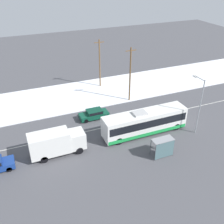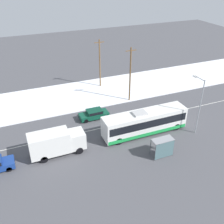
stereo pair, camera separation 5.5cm
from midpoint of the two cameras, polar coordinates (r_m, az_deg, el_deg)
ground_plane at (r=38.72m, az=3.37°, el=-2.23°), size 120.00×120.00×0.00m
snow_lot at (r=47.88m, az=-2.49°, el=4.55°), size 80.00×11.34×0.12m
lane_marking_center at (r=38.72m, az=3.37°, el=-2.23°), size 60.00×0.12×0.00m
city_bus at (r=35.80m, az=7.10°, el=-2.22°), size 11.82×2.57×3.42m
box_truck at (r=32.37m, az=-12.15°, el=-6.47°), size 6.70×2.30×3.17m
sedan_car at (r=39.32m, az=-3.96°, el=-0.39°), size 4.37×1.80×1.41m
pedestrian_at_stop at (r=33.31m, az=9.98°, el=-6.62°), size 0.59×0.26×1.63m
bus_shelter at (r=31.85m, az=11.13°, el=-7.18°), size 2.61×1.20×2.40m
streetlamp at (r=36.06m, az=18.37°, el=2.49°), size 0.36×2.23×7.87m
utility_pole_roadside at (r=42.87m, az=3.93°, el=8.23°), size 1.80×0.24×9.15m
utility_pole_snowlot at (r=48.29m, az=-2.73°, el=10.63°), size 1.80×0.24×8.86m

